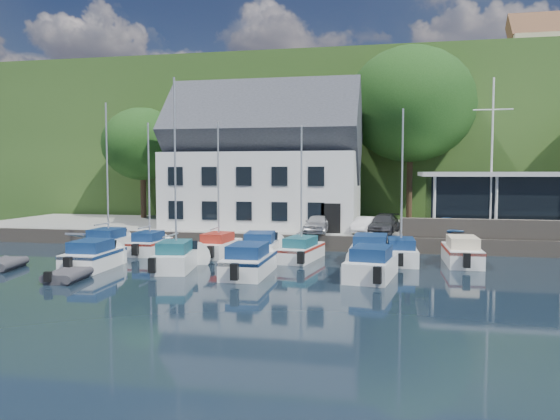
{
  "coord_description": "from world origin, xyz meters",
  "views": [
    {
      "loc": [
        2.46,
        -23.76,
        5.09
      ],
      "look_at": [
        -4.25,
        9.0,
        2.76
      ],
      "focal_mm": 35.0,
      "sensor_mm": 36.0,
      "label": 1
    }
  ],
  "objects_px": {
    "harbor_building": "(264,169)",
    "boat_r1_2": "(218,185)",
    "car_dgrey": "(384,224)",
    "boat_r2_1": "(175,180)",
    "boat_r1_3": "(261,244)",
    "boat_r2_0": "(94,254)",
    "boat_r1_0": "(107,179)",
    "boat_r1_1": "(149,185)",
    "car_silver": "(318,223)",
    "boat_r1_5": "(371,248)",
    "car_blue": "(449,225)",
    "car_white": "(365,225)",
    "boat_r1_7": "(462,250)",
    "flagpole": "(492,157)",
    "boat_r2_2": "(249,259)",
    "boat_r1_6": "(402,186)",
    "club_pavilion": "(519,202)",
    "boat_r1_4": "(301,188)",
    "boat_r2_3": "(372,262)",
    "dinghy_1": "(67,274)",
    "dinghy_0": "(4,262)"
  },
  "relations": [
    {
      "from": "car_dgrey",
      "to": "boat_r2_1",
      "type": "xyz_separation_m",
      "value": [
        -10.47,
        -10.5,
        3.04
      ]
    },
    {
      "from": "car_dgrey",
      "to": "car_blue",
      "type": "bearing_deg",
      "value": 8.0
    },
    {
      "from": "car_silver",
      "to": "car_dgrey",
      "type": "bearing_deg",
      "value": 15.75
    },
    {
      "from": "car_silver",
      "to": "car_blue",
      "type": "bearing_deg",
      "value": 9.13
    },
    {
      "from": "car_silver",
      "to": "car_blue",
      "type": "distance_m",
      "value": 8.53
    },
    {
      "from": "harbor_building",
      "to": "boat_r1_2",
      "type": "bearing_deg",
      "value": -95.57
    },
    {
      "from": "car_white",
      "to": "car_silver",
      "type": "bearing_deg",
      "value": -156.35
    },
    {
      "from": "boat_r2_0",
      "to": "dinghy_0",
      "type": "xyz_separation_m",
      "value": [
        -4.61,
        -1.01,
        -0.44
      ]
    },
    {
      "from": "boat_r1_5",
      "to": "boat_r1_6",
      "type": "bearing_deg",
      "value": 1.19
    },
    {
      "from": "harbor_building",
      "to": "car_dgrey",
      "type": "distance_m",
      "value": 10.23
    },
    {
      "from": "car_dgrey",
      "to": "dinghy_1",
      "type": "xyz_separation_m",
      "value": [
        -14.4,
        -14.19,
        -1.3
      ]
    },
    {
      "from": "boat_r1_3",
      "to": "boat_r2_3",
      "type": "bearing_deg",
      "value": -44.53
    },
    {
      "from": "boat_r1_2",
      "to": "boat_r1_3",
      "type": "distance_m",
      "value": 4.43
    },
    {
      "from": "boat_r1_5",
      "to": "boat_r2_0",
      "type": "distance_m",
      "value": 15.15
    },
    {
      "from": "car_blue",
      "to": "boat_r1_0",
      "type": "distance_m",
      "value": 22.13
    },
    {
      "from": "boat_r2_1",
      "to": "boat_r1_4",
      "type": "bearing_deg",
      "value": 27.59
    },
    {
      "from": "boat_r1_0",
      "to": "boat_r1_6",
      "type": "distance_m",
      "value": 18.12
    },
    {
      "from": "boat_r1_6",
      "to": "boat_r2_1",
      "type": "bearing_deg",
      "value": -160.8
    },
    {
      "from": "harbor_building",
      "to": "car_silver",
      "type": "xyz_separation_m",
      "value": [
        4.65,
        -4.09,
        -3.71
      ]
    },
    {
      "from": "car_white",
      "to": "boat_r1_5",
      "type": "bearing_deg",
      "value": -70.64
    },
    {
      "from": "boat_r1_3",
      "to": "boat_r1_7",
      "type": "height_order",
      "value": "boat_r1_7"
    },
    {
      "from": "car_dgrey",
      "to": "boat_r2_1",
      "type": "height_order",
      "value": "boat_r2_1"
    },
    {
      "from": "car_dgrey",
      "to": "boat_r2_0",
      "type": "xyz_separation_m",
      "value": [
        -14.89,
        -11.05,
        -0.85
      ]
    },
    {
      "from": "car_white",
      "to": "boat_r2_3",
      "type": "xyz_separation_m",
      "value": [
        0.84,
        -10.48,
        -0.77
      ]
    },
    {
      "from": "club_pavilion",
      "to": "boat_r1_6",
      "type": "distance_m",
      "value": 11.86
    },
    {
      "from": "boat_r1_3",
      "to": "club_pavilion",
      "type": "bearing_deg",
      "value": 20.55
    },
    {
      "from": "car_blue",
      "to": "boat_r1_3",
      "type": "xyz_separation_m",
      "value": [
        -11.33,
        -5.3,
        -0.88
      ]
    },
    {
      "from": "boat_r1_7",
      "to": "boat_r2_0",
      "type": "distance_m",
      "value": 19.97
    },
    {
      "from": "club_pavilion",
      "to": "boat_r1_0",
      "type": "distance_m",
      "value": 27.43
    },
    {
      "from": "dinghy_1",
      "to": "car_white",
      "type": "bearing_deg",
      "value": 39.16
    },
    {
      "from": "car_silver",
      "to": "boat_r1_7",
      "type": "distance_m",
      "value": 9.97
    },
    {
      "from": "car_silver",
      "to": "dinghy_0",
      "type": "height_order",
      "value": "car_silver"
    },
    {
      "from": "boat_r2_1",
      "to": "boat_r1_3",
      "type": "bearing_deg",
      "value": 47.21
    },
    {
      "from": "boat_r1_3",
      "to": "boat_r2_0",
      "type": "distance_m",
      "value": 9.55
    },
    {
      "from": "boat_r1_5",
      "to": "boat_r2_1",
      "type": "height_order",
      "value": "boat_r2_1"
    },
    {
      "from": "boat_r1_5",
      "to": "car_blue",
      "type": "bearing_deg",
      "value": 51.62
    },
    {
      "from": "flagpole",
      "to": "boat_r1_3",
      "type": "distance_m",
      "value": 15.69
    },
    {
      "from": "boat_r1_2",
      "to": "boat_r2_0",
      "type": "height_order",
      "value": "boat_r1_2"
    },
    {
      "from": "dinghy_0",
      "to": "boat_r2_3",
      "type": "bearing_deg",
      "value": -7.17
    },
    {
      "from": "flagpole",
      "to": "boat_r2_2",
      "type": "xyz_separation_m",
      "value": [
        -13.09,
        -10.8,
        -5.23
      ]
    },
    {
      "from": "car_dgrey",
      "to": "car_blue",
      "type": "height_order",
      "value": "car_blue"
    },
    {
      "from": "car_blue",
      "to": "car_white",
      "type": "bearing_deg",
      "value": 165.7
    },
    {
      "from": "harbor_building",
      "to": "boat_r2_0",
      "type": "height_order",
      "value": "harbor_building"
    },
    {
      "from": "car_blue",
      "to": "boat_r1_1",
      "type": "relative_size",
      "value": 0.43
    },
    {
      "from": "boat_r1_0",
      "to": "boat_r1_1",
      "type": "xyz_separation_m",
      "value": [
        2.82,
        -0.01,
        -0.39
      ]
    },
    {
      "from": "boat_r1_2",
      "to": "boat_r1_6",
      "type": "height_order",
      "value": "boat_r1_2"
    },
    {
      "from": "car_dgrey",
      "to": "boat_r1_5",
      "type": "height_order",
      "value": "car_dgrey"
    },
    {
      "from": "boat_r1_6",
      "to": "boat_r2_3",
      "type": "xyz_separation_m",
      "value": [
        -1.46,
        -4.82,
        -3.51
      ]
    },
    {
      "from": "car_dgrey",
      "to": "boat_r1_0",
      "type": "bearing_deg",
      "value": -151.67
    },
    {
      "from": "boat_r1_2",
      "to": "boat_r1_3",
      "type": "height_order",
      "value": "boat_r1_2"
    }
  ]
}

